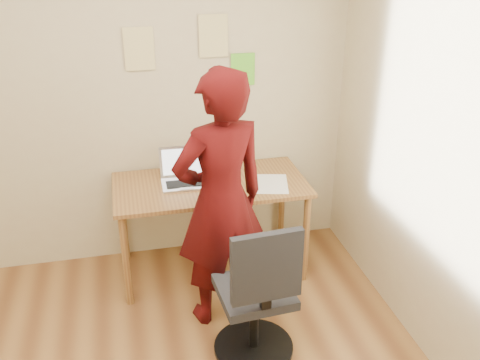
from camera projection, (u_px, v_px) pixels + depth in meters
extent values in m
cube|color=beige|center=(114.00, 92.00, 3.85)|extent=(3.50, 0.04, 2.70)
cube|color=olive|center=(210.00, 185.00, 3.90)|extent=(1.40, 0.70, 0.03)
cylinder|color=olive|center=(126.00, 261.00, 3.66)|extent=(0.05, 0.05, 0.71)
cylinder|color=olive|center=(306.00, 239.00, 3.93)|extent=(0.05, 0.05, 0.71)
cylinder|color=olive|center=(123.00, 219.00, 4.19)|extent=(0.05, 0.05, 0.71)
cylinder|color=olive|center=(282.00, 202.00, 4.45)|extent=(0.05, 0.05, 0.71)
cube|color=silver|center=(185.00, 184.00, 3.86)|extent=(0.33, 0.24, 0.01)
cube|color=black|center=(185.00, 183.00, 3.86)|extent=(0.27, 0.13, 0.00)
cube|color=silver|center=(182.00, 161.00, 3.94)|extent=(0.33, 0.07, 0.22)
cube|color=white|center=(182.00, 161.00, 3.94)|extent=(0.29, 0.06, 0.18)
cube|color=white|center=(272.00, 184.00, 3.88)|extent=(0.30, 0.37, 0.00)
cube|color=black|center=(233.00, 192.00, 3.76)|extent=(0.13, 0.15, 0.01)
cube|color=#3F4C59|center=(233.00, 191.00, 3.76)|extent=(0.11, 0.13, 0.00)
cube|color=#DDCC84|center=(139.00, 49.00, 3.73)|extent=(0.21, 0.00, 0.30)
cube|color=#DDCC84|center=(213.00, 36.00, 3.81)|extent=(0.21, 0.00, 0.30)
cube|color=#64D02E|center=(243.00, 69.00, 3.96)|extent=(0.18, 0.00, 0.24)
cube|color=black|center=(254.00, 292.00, 3.21)|extent=(0.45, 0.45, 0.06)
cube|color=black|center=(267.00, 267.00, 2.90)|extent=(0.41, 0.08, 0.43)
cube|color=black|center=(266.00, 299.00, 3.00)|extent=(0.06, 0.04, 0.12)
cylinder|color=black|center=(254.00, 322.00, 3.31)|extent=(0.06, 0.06, 0.43)
cylinder|color=black|center=(254.00, 347.00, 3.40)|extent=(0.50, 0.50, 0.03)
imported|color=#3D0808|center=(221.00, 202.00, 3.36)|extent=(0.72, 0.57, 1.73)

